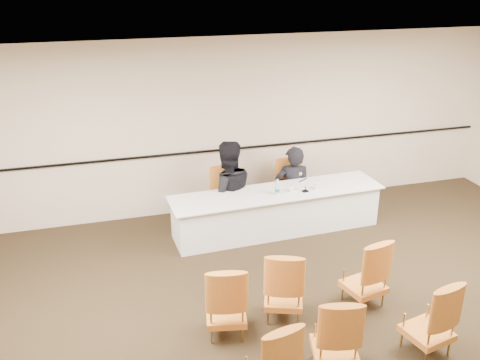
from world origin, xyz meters
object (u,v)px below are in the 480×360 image
object	(u,v)px
panelist_main	(292,193)
panel_table	(277,211)
coffee_cup	(317,186)
drinking_glass	(291,188)
aud_chair_back_left	(271,360)
aud_chair_back_mid	(335,332)
panelist_second_chair	(227,197)
aud_chair_front_left	(226,299)
aud_chair_front_right	(365,271)
water_bottle	(277,187)
panelist_second	(227,197)
aud_chair_back_right	(429,316)
panelist_main_chair	(293,188)
microphone	(306,183)
aud_chair_front_mid	(284,284)

from	to	relation	value
panelist_main	panel_table	bearing A→B (deg)	61.04
coffee_cup	drinking_glass	bearing A→B (deg)	173.37
aud_chair_back_left	aud_chair_back_mid	size ratio (longest dim) A/B	1.00
panelist_second_chair	aud_chair_front_left	bearing A→B (deg)	-107.66
panelist_main	aud_chair_front_right	bearing A→B (deg)	100.24
drinking_glass	aud_chair_back_left	size ratio (longest dim) A/B	0.11
panelist_main	water_bottle	world-z (taller)	panelist_main
aud_chair_front_right	panelist_second	bearing A→B (deg)	99.23
panelist_main	water_bottle	size ratio (longest dim) A/B	6.70
aud_chair_front_left	panel_table	bearing A→B (deg)	69.08
aud_chair_back_right	aud_chair_back_mid	bearing A→B (deg)	166.24
panelist_main_chair	panelist_main	bearing A→B (deg)	0.00
drinking_glass	coffee_cup	size ratio (longest dim) A/B	0.82
microphone	aud_chair_front_left	size ratio (longest dim) A/B	0.30
aud_chair_front_mid	coffee_cup	bearing A→B (deg)	78.51
panelist_main	panelist_second	bearing A→B (deg)	14.87
panelist_main	panelist_main_chair	world-z (taller)	panelist_main
panelist_second_chair	panel_table	bearing A→B (deg)	-37.89
coffee_cup	aud_chair_back_right	world-z (taller)	aud_chair_back_right
panel_table	panelist_main	xyz separation A→B (m)	(0.48, 0.55, 0.03)
microphone	aud_chair_back_mid	bearing A→B (deg)	-118.82
panelist_second_chair	aud_chair_back_mid	size ratio (longest dim) A/B	1.00
water_bottle	aud_chair_back_left	bearing A→B (deg)	-110.60
coffee_cup	aud_chair_back_left	xyz separation A→B (m)	(-1.92, -3.31, -0.28)
panelist_main	aud_chair_back_right	xyz separation A→B (m)	(0.14, -3.78, 0.10)
panelist_second	panelist_second_chair	xyz separation A→B (m)	(0.00, 0.00, -0.00)
aud_chair_back_mid	panelist_second	bearing A→B (deg)	107.18
aud_chair_front_right	aud_chair_back_left	distance (m)	2.05
panelist_main	panelist_second	xyz separation A→B (m)	(-1.18, -0.05, 0.10)
panelist_main	aud_chair_front_mid	size ratio (longest dim) A/B	1.79
aud_chair_front_left	aud_chair_back_right	xyz separation A→B (m)	(2.08, -0.92, 0.00)
water_bottle	coffee_cup	distance (m)	0.67
aud_chair_back_mid	coffee_cup	bearing A→B (deg)	84.00
aud_chair_back_right	drinking_glass	bearing A→B (deg)	84.87
water_bottle	aud_chair_front_left	bearing A→B (deg)	-122.71
panel_table	aud_chair_front_left	world-z (taller)	aud_chair_front_left
coffee_cup	aud_chair_back_right	bearing A→B (deg)	-90.11
panel_table	panelist_main_chair	bearing A→B (deg)	46.16
microphone	aud_chair_back_right	size ratio (longest dim) A/B	0.30
drinking_glass	aud_chair_back_right	world-z (taller)	aud_chair_back_right
panelist_second	aud_chair_back_right	distance (m)	3.95
aud_chair_front_right	aud_chair_back_left	bearing A→B (deg)	-156.93
panelist_main_chair	panelist_second_chair	size ratio (longest dim) A/B	1.00
aud_chair_back_left	aud_chair_back_mid	world-z (taller)	same
microphone	aud_chair_back_left	xyz separation A→B (m)	(-1.71, -3.28, -0.36)
water_bottle	aud_chair_back_mid	world-z (taller)	aud_chair_back_mid
coffee_cup	panelist_second_chair	bearing A→B (deg)	155.94
panelist_second_chair	panelist_second	bearing A→B (deg)	0.00
panelist_second	panelist_second_chair	bearing A→B (deg)	180.00
water_bottle	coffee_cup	bearing A→B (deg)	-0.00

